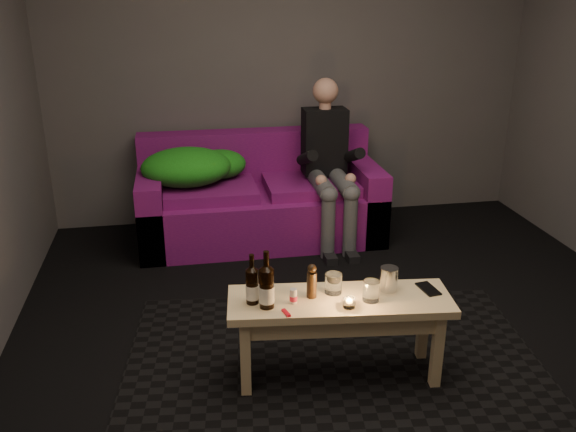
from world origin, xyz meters
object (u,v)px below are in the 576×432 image
object	(u,v)px
coffee_table	(340,312)
steel_cup	(389,279)
beer_bottle_b	(267,287)
beer_bottle_a	(252,285)
sofa	(260,201)
person	(329,160)

from	to	relation	value
coffee_table	steel_cup	world-z (taller)	steel_cup
beer_bottle_b	steel_cup	world-z (taller)	beer_bottle_b
steel_cup	beer_bottle_a	bearing A→B (deg)	-179.20
beer_bottle_b	sofa	bearing A→B (deg)	83.34
beer_bottle_a	beer_bottle_b	world-z (taller)	beer_bottle_b
person	steel_cup	xyz separation A→B (m)	(-0.12, -1.77, -0.13)
person	beer_bottle_a	xyz separation A→B (m)	(-0.82, -1.78, -0.10)
coffee_table	beer_bottle_a	bearing A→B (deg)	176.06
sofa	beer_bottle_b	world-z (taller)	sofa
sofa	coffee_table	xyz separation A→B (m)	(0.14, -1.97, 0.08)
sofa	coffee_table	size ratio (longest dim) A/B	1.63
sofa	beer_bottle_b	distance (m)	2.02
person	steel_cup	size ratio (longest dim) A/B	10.06
sofa	beer_bottle_a	world-z (taller)	sofa
coffee_table	beer_bottle_a	world-z (taller)	beer_bottle_a
coffee_table	beer_bottle_b	world-z (taller)	beer_bottle_b
person	steel_cup	world-z (taller)	person
beer_bottle_a	steel_cup	world-z (taller)	beer_bottle_a
beer_bottle_b	beer_bottle_a	bearing A→B (deg)	139.67
coffee_table	beer_bottle_a	xyz separation A→B (m)	(-0.44, 0.03, 0.18)
person	beer_bottle_a	world-z (taller)	person
beer_bottle_a	beer_bottle_b	xyz separation A→B (m)	(0.06, -0.05, 0.01)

